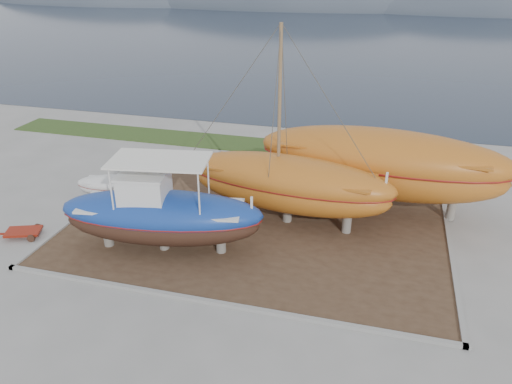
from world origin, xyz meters
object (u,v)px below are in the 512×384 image
(white_dinghy, at_px, (117,188))
(orange_sailboat, at_px, (290,130))
(blue_caique, at_px, (161,205))
(orange_bare_hull, at_px, (380,172))
(red_trailer, at_px, (24,233))

(white_dinghy, relative_size, orange_sailboat, 0.41)
(white_dinghy, bearing_deg, blue_caique, -51.37)
(orange_sailboat, distance_m, orange_bare_hull, 5.66)
(blue_caique, distance_m, orange_sailboat, 6.80)
(red_trailer, bearing_deg, blue_caique, -15.15)
(orange_sailboat, height_order, orange_bare_hull, orange_sailboat)
(red_trailer, bearing_deg, white_dinghy, 42.84)
(blue_caique, distance_m, red_trailer, 7.29)
(orange_bare_hull, relative_size, red_trailer, 5.43)
(blue_caique, xyz_separation_m, white_dinghy, (-4.62, 4.04, -1.53))
(orange_sailboat, height_order, red_trailer, orange_sailboat)
(white_dinghy, height_order, orange_sailboat, orange_sailboat)
(blue_caique, bearing_deg, orange_sailboat, 30.60)
(blue_caique, relative_size, red_trailer, 3.86)
(white_dinghy, bearing_deg, orange_bare_hull, 0.53)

